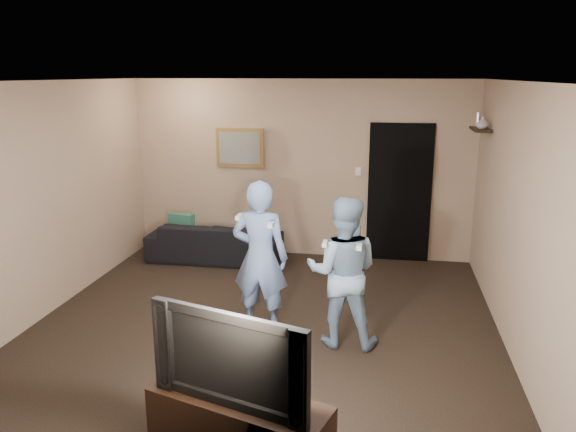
% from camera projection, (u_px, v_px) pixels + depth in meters
% --- Properties ---
extents(ground, '(5.00, 5.00, 0.00)m').
position_uv_depth(ground, '(266.00, 323.00, 6.19)').
color(ground, black).
rests_on(ground, ground).
extents(ceiling, '(5.00, 5.00, 0.04)m').
position_uv_depth(ceiling, '(263.00, 81.00, 5.55)').
color(ceiling, silver).
rests_on(ceiling, wall_back).
extents(wall_back, '(5.00, 0.04, 2.60)m').
position_uv_depth(wall_back, '(300.00, 169.00, 8.26)').
color(wall_back, tan).
rests_on(wall_back, ground).
extents(wall_front, '(5.00, 0.04, 2.60)m').
position_uv_depth(wall_front, '(179.00, 301.00, 3.49)').
color(wall_front, tan).
rests_on(wall_front, ground).
extents(wall_left, '(0.04, 5.00, 2.60)m').
position_uv_depth(wall_left, '(47.00, 199.00, 6.29)').
color(wall_left, tan).
rests_on(wall_left, ground).
extents(wall_right, '(0.04, 5.00, 2.60)m').
position_uv_depth(wall_right, '(515.00, 219.00, 5.46)').
color(wall_right, tan).
rests_on(wall_right, ground).
extents(sofa, '(1.93, 0.76, 0.56)m').
position_uv_depth(sofa, '(215.00, 241.00, 8.23)').
color(sofa, black).
rests_on(sofa, ground).
extents(throw_pillow, '(0.41, 0.21, 0.39)m').
position_uv_depth(throw_pillow, '(182.00, 227.00, 8.27)').
color(throw_pillow, '#1C5545').
rests_on(throw_pillow, sofa).
extents(painting_frame, '(0.72, 0.05, 0.57)m').
position_uv_depth(painting_frame, '(240.00, 148.00, 8.31)').
color(painting_frame, olive).
rests_on(painting_frame, wall_back).
extents(painting_canvas, '(0.62, 0.01, 0.47)m').
position_uv_depth(painting_canvas, '(240.00, 148.00, 8.29)').
color(painting_canvas, slate).
rests_on(painting_canvas, painting_frame).
extents(doorway, '(0.90, 0.06, 2.00)m').
position_uv_depth(doorway, '(399.00, 193.00, 8.06)').
color(doorway, black).
rests_on(doorway, ground).
extents(light_switch, '(0.08, 0.02, 0.12)m').
position_uv_depth(light_switch, '(358.00, 171.00, 8.09)').
color(light_switch, silver).
rests_on(light_switch, wall_back).
extents(wall_shelf, '(0.20, 0.60, 0.03)m').
position_uv_depth(wall_shelf, '(481.00, 129.00, 7.02)').
color(wall_shelf, black).
rests_on(wall_shelf, wall_right).
extents(shelf_vase, '(0.18, 0.18, 0.15)m').
position_uv_depth(shelf_vase, '(483.00, 123.00, 6.89)').
color(shelf_vase, '#B6B6BB').
rests_on(shelf_vase, wall_shelf).
extents(shelf_figurine, '(0.06, 0.06, 0.18)m').
position_uv_depth(shelf_figurine, '(478.00, 119.00, 7.25)').
color(shelf_figurine, white).
rests_on(shelf_figurine, wall_shelf).
extents(tv_console, '(1.38, 0.79, 0.47)m').
position_uv_depth(tv_console, '(239.00, 428.00, 3.95)').
color(tv_console, black).
rests_on(tv_console, ground).
extents(television, '(1.18, 0.50, 0.69)m').
position_uv_depth(television, '(237.00, 353.00, 3.81)').
color(television, black).
rests_on(television, tv_console).
extents(wii_player_left, '(0.62, 0.50, 1.63)m').
position_uv_depth(wii_player_left, '(260.00, 257.00, 5.83)').
color(wii_player_left, '#7492CA').
rests_on(wii_player_left, ground).
extents(wii_player_right, '(0.74, 0.58, 1.52)m').
position_uv_depth(wii_player_right, '(343.00, 272.00, 5.55)').
color(wii_player_right, '#8BACCB').
rests_on(wii_player_right, ground).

